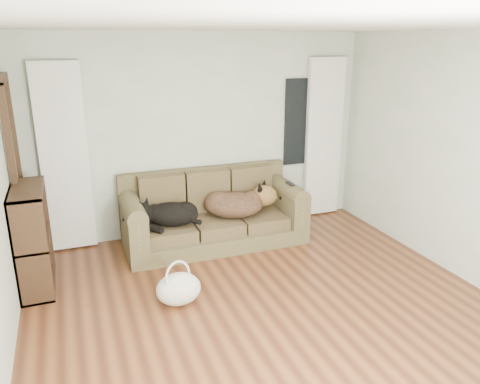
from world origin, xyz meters
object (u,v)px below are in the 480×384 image
object	(u,v)px
dog_black_lab	(169,215)
tote_bag	(179,289)
dog_shepherd	(237,205)
bookshelf	(33,242)
sofa	(214,209)

from	to	relation	value
dog_black_lab	tote_bag	xyz separation A→B (m)	(-0.19, -1.23, -0.32)
dog_shepherd	bookshelf	distance (m)	2.41
tote_bag	bookshelf	world-z (taller)	bookshelf
bookshelf	tote_bag	bearing A→B (deg)	-41.37
sofa	dog_shepherd	size ratio (longest dim) A/B	2.88
tote_bag	bookshelf	distance (m)	1.62
dog_black_lab	dog_shepherd	size ratio (longest dim) A/B	0.84
sofa	dog_shepherd	xyz separation A→B (m)	(0.29, -0.04, 0.04)
dog_shepherd	bookshelf	xyz separation A→B (m)	(-2.38, -0.36, 0.01)
dog_black_lab	bookshelf	bearing A→B (deg)	-144.70
dog_black_lab	bookshelf	size ratio (longest dim) A/B	0.60
sofa	dog_black_lab	bearing A→B (deg)	-174.46
sofa	dog_shepherd	distance (m)	0.30
dog_black_lab	bookshelf	xyz separation A→B (m)	(-1.50, -0.35, 0.02)
dog_shepherd	dog_black_lab	bearing A→B (deg)	26.54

